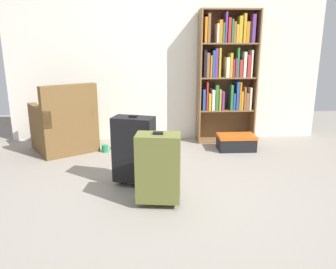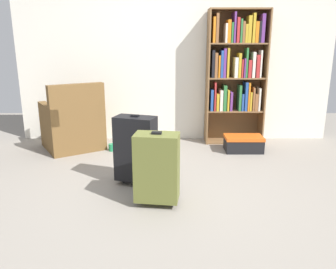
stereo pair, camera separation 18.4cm
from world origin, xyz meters
name	(u,v)px [view 1 (the left image)]	position (x,y,z in m)	size (l,w,h in m)	color
ground_plane	(179,199)	(0.00, 0.00, 0.00)	(7.87, 7.87, 0.00)	gray
back_wall	(166,49)	(0.00, 2.10, 1.30)	(4.50, 0.10, 2.60)	silver
bookshelf	(227,69)	(0.84, 1.88, 1.03)	(0.80, 0.31, 1.83)	brown
armchair	(65,127)	(-1.37, 1.56, 0.32)	(0.96, 0.96, 0.90)	brown
mug	(105,148)	(-0.84, 1.44, 0.05)	(0.12, 0.08, 0.10)	#1E7F4C
storage_box	(236,142)	(0.90, 1.43, 0.11)	(0.49, 0.31, 0.21)	black
suitcase_black	(134,149)	(-0.42, 0.36, 0.37)	(0.44, 0.33, 0.72)	black
suitcase_olive	(158,168)	(-0.19, -0.10, 0.35)	(0.41, 0.28, 0.67)	brown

